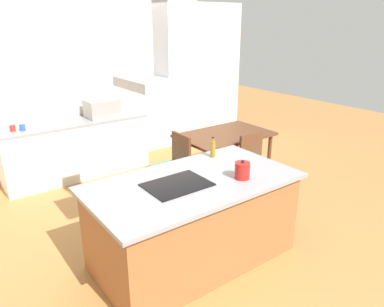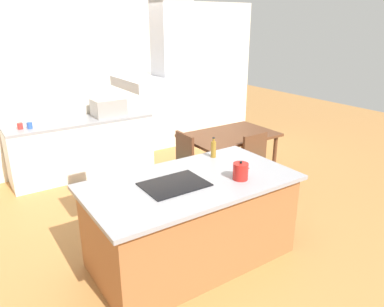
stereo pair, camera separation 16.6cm
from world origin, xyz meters
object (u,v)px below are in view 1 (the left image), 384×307
Objects in this scene: coffee_mug_blue at (22,127)px; chair_facing_island at (256,161)px; countertop_microwave at (102,108)px; cooktop at (177,185)px; chair_at_left_end at (175,161)px; olive_oil_bottle at (213,149)px; dining_table at (225,139)px; range_hood at (175,54)px; tea_kettle at (242,170)px; coffee_mug_red at (13,128)px.

coffee_mug_blue is 0.10× the size of chair_facing_island.
chair_facing_island is (1.30, -2.18, -0.53)m from countertop_microwave.
cooktop reaches higher than chair_at_left_end.
countertop_microwave is (0.50, 2.88, 0.13)m from cooktop.
olive_oil_bottle reaches higher than dining_table.
dining_table is at bearing -29.71° from coffee_mug_blue.
coffee_mug_blue is at bearing 150.29° from dining_table.
cooktop is 2.91m from coffee_mug_blue.
dining_table is at bearing 37.09° from range_hood.
olive_oil_bottle is (0.76, 0.39, 0.09)m from cooktop.
cooktop is at bearing 157.98° from tea_kettle.
dining_table is (1.80, 1.36, -0.24)m from cooktop.
dining_table is 0.68m from chair_facing_island.
olive_oil_bottle is 0.26× the size of range_hood.
dining_table is at bearing 37.09° from cooktop.
chair_facing_island is 0.99× the size of range_hood.
cooktop is 0.66m from tea_kettle.
cooktop reaches higher than chair_facing_island.
tea_kettle is 3.34m from coffee_mug_blue.
dining_table is (1.19, 1.61, -0.32)m from tea_kettle.
olive_oil_bottle is at bearing -84.09° from countertop_microwave.
tea_kettle is 3.13m from countertop_microwave.
tea_kettle is 0.40× the size of countertop_microwave.
olive_oil_bottle is 1.40m from range_hood.
chair_at_left_end is (0.39, -1.52, -0.53)m from countertop_microwave.
coffee_mug_red is at bearing 106.66° from range_hood.
olive_oil_bottle is 0.26× the size of chair_at_left_end.
chair_at_left_end is (1.62, -1.45, -0.44)m from coffee_mug_blue.
dining_table is at bearing -49.37° from countertop_microwave.
countertop_microwave reaches higher than chair_facing_island.
cooktop is 1.20m from range_hood.
tea_kettle is at bearing -64.73° from coffee_mug_red.
tea_kettle is (0.61, -0.25, 0.08)m from cooktop.
coffee_mug_blue is 0.10× the size of range_hood.
tea_kettle is 0.23× the size of chair_at_left_end.
cooktop reaches higher than dining_table.
range_hood is at bearing -152.70° from olive_oil_bottle.
cooktop is at bearing -99.90° from countertop_microwave.
coffee_mug_blue is at bearing 140.21° from chair_facing_island.
coffee_mug_blue is at bearing 113.72° from tea_kettle.
dining_table is at bearing 90.00° from chair_facing_island.
chair_at_left_end is at bearing -40.54° from coffee_mug_red.
coffee_mug_blue is at bearing 121.69° from olive_oil_bottle.
cooktop is at bearing -75.38° from coffee_mug_blue.
cooktop is 2.98m from coffee_mug_red.
chair_facing_island is (2.54, -2.11, -0.44)m from coffee_mug_blue.
olive_oil_bottle is 1.19m from chair_facing_island.
range_hood is at bearing -158.83° from chair_facing_island.
chair_facing_island is at bearing -36.01° from chair_at_left_end.
range_hood reaches higher than chair_at_left_end.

